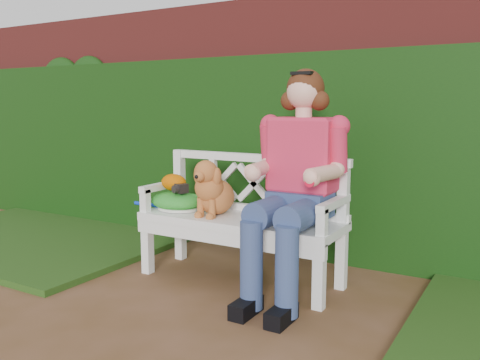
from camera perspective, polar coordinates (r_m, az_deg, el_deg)
The scene contains 11 objects.
ground at distance 3.08m, azimuth -6.03°, elevation -16.26°, with size 60.00×60.00×0.00m, color #513419.
brick_wall at distance 4.47m, azimuth 8.37°, elevation 5.99°, with size 10.00×0.30×2.20m, color maroon.
ivy_hedge at distance 4.29m, azimuth 7.20°, elevation 2.56°, with size 10.00×0.18×1.70m, color #13380B.
grass_left at distance 5.30m, azimuth -21.47°, elevation -5.91°, with size 2.60×2.00×0.05m, color #173A10.
garden_bench at distance 3.75m, azimuth 0.00°, elevation -7.73°, with size 1.58×0.60×0.48m, color white, non-canonical shape.
seated_woman at distance 3.41m, azimuth 6.67°, elevation -0.17°, with size 0.66×0.88×1.56m, color #FF4652, non-canonical shape.
dog at distance 3.72m, azimuth -2.96°, elevation -0.77°, with size 0.28×0.38×0.42m, color #AE7125, non-canonical shape.
tennis_racket at distance 3.96m, azimuth -7.35°, elevation -3.13°, with size 0.62×0.26×0.03m, color white, non-canonical shape.
green_bag at distance 3.97m, azimuth -7.17°, elevation -2.28°, with size 0.41×0.32×0.14m, color #36902B, non-canonical shape.
camera_item at distance 3.89m, azimuth -6.68°, elevation -0.91°, with size 0.10×0.08×0.07m, color black.
baseball_glove at distance 3.98m, azimuth -7.45°, elevation -0.27°, with size 0.21×0.15×0.13m, color #BE5500.
Camera 1 is at (1.67, -2.25, 1.29)m, focal length 38.00 mm.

